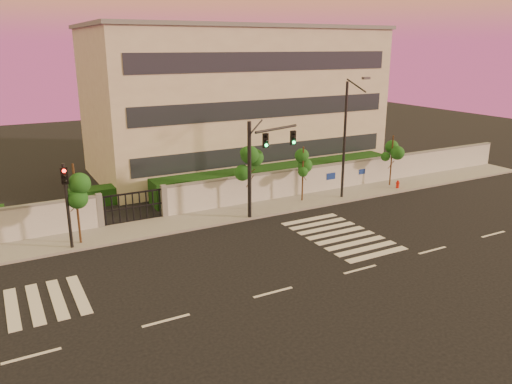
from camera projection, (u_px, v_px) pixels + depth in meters
ground at (273, 292)px, 22.38m from camera, size 120.00×120.00×0.00m
sidewalk at (188, 221)px, 31.20m from camera, size 60.00×3.00×0.15m
perimeter_wall at (181, 200)px, 32.23m from camera, size 60.00×0.36×2.20m
hedge_row at (181, 191)px, 35.10m from camera, size 41.00×4.25×1.80m
institutional_building at (235, 99)px, 43.29m from camera, size 24.40×12.40×12.25m
road_markings at (207, 268)px, 24.81m from camera, size 57.00×7.62×0.02m
street_tree_c at (75, 186)px, 26.77m from camera, size 1.52×1.21×4.64m
street_tree_d at (250, 161)px, 32.42m from camera, size 1.58×1.26×4.62m
street_tree_e at (303, 162)px, 34.43m from camera, size 1.37×1.09×4.00m
street_tree_f at (392, 149)px, 38.27m from camera, size 1.36×1.08×4.07m
traffic_signal_main at (261, 157)px, 31.06m from camera, size 3.88×1.37×6.26m
traffic_signal_secondary at (67, 196)px, 26.18m from camera, size 0.37×0.35×4.81m
streetlight_east at (346, 135)px, 34.60m from camera, size 0.52×2.10×8.71m
fire_hydrant at (398, 185)px, 38.19m from camera, size 0.29×0.28×0.75m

